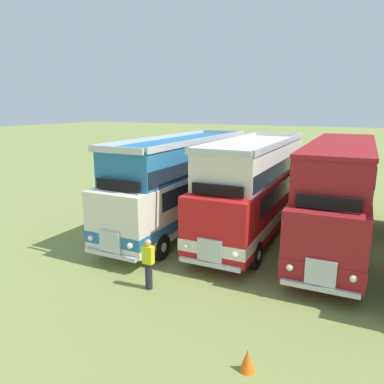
{
  "coord_description": "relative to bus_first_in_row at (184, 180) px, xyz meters",
  "views": [
    {
      "loc": [
        -0.74,
        -16.04,
        5.93
      ],
      "look_at": [
        -8.36,
        -0.35,
        1.84
      ],
      "focal_mm": 34.33,
      "sensor_mm": 36.0,
      "label": 1
    }
  ],
  "objects": [
    {
      "name": "ground_plane",
      "position": [
        8.9,
        0.18,
        -2.36
      ],
      "size": [
        200.0,
        200.0,
        0.0
      ],
      "primitive_type": "plane",
      "color": "olive"
    },
    {
      "name": "cone_near_end",
      "position": [
        6.12,
        -8.77,
        -2.09
      ],
      "size": [
        0.36,
        0.36,
        0.56
      ],
      "primitive_type": "cone",
      "color": "orange",
      "rests_on": "ground"
    },
    {
      "name": "bus_third_in_row",
      "position": [
        7.12,
        0.43,
        0.11
      ],
      "size": [
        2.73,
        11.0,
        4.49
      ],
      "color": "maroon",
      "rests_on": "ground"
    },
    {
      "name": "marshal_person",
      "position": [
        1.98,
        -6.43,
        -1.48
      ],
      "size": [
        0.36,
        0.24,
        1.73
      ],
      "color": "#23232D",
      "rests_on": "ground"
    },
    {
      "name": "bus_first_in_row",
      "position": [
        0.0,
        0.0,
        0.0
      ],
      "size": [
        2.71,
        11.5,
        4.52
      ],
      "color": "silver",
      "rests_on": "ground"
    },
    {
      "name": "bus_second_in_row",
      "position": [
        3.56,
        0.06,
        -0.01
      ],
      "size": [
        2.64,
        9.95,
        4.52
      ],
      "color": "red",
      "rests_on": "ground"
    },
    {
      "name": "rope_fence_line",
      "position": [
        8.9,
        9.74,
        -1.7
      ],
      "size": [
        23.88,
        0.08,
        1.05
      ],
      "color": "#8C704C",
      "rests_on": "ground"
    }
  ]
}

